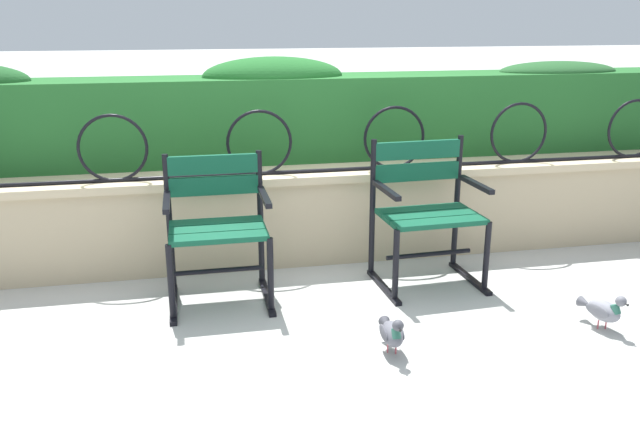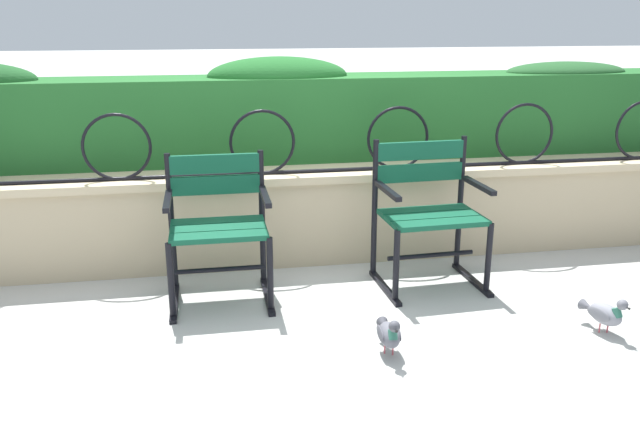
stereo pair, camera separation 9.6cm
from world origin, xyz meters
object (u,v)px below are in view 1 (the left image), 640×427
(pigeon_near_chairs, at_px, (392,332))
(pigeon_far_side, at_px, (603,309))
(park_chair_right, at_px, (426,208))
(park_chair_left, at_px, (217,223))

(pigeon_near_chairs, xyz_separation_m, pigeon_far_side, (1.17, 0.03, 0.00))
(park_chair_right, distance_m, pigeon_far_side, 1.14)
(pigeon_far_side, bearing_deg, park_chair_right, 129.84)
(park_chair_right, bearing_deg, park_chair_left, -179.39)
(park_chair_right, xyz_separation_m, pigeon_far_side, (0.70, -0.83, -0.36))
(park_chair_right, height_order, pigeon_near_chairs, park_chair_right)
(park_chair_left, distance_m, pigeon_near_chairs, 1.21)
(park_chair_left, bearing_deg, park_chair_right, 0.61)
(park_chair_right, relative_size, pigeon_near_chairs, 3.03)
(pigeon_near_chairs, distance_m, pigeon_far_side, 1.17)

